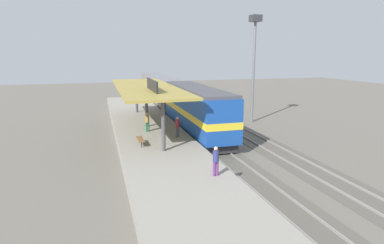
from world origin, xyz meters
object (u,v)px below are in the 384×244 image
passenger_carriage_single (161,91)px  person_waiting (177,126)px  locomotive (197,110)px  light_mast (254,47)px  platform_bench (140,139)px  person_boarding (216,160)px  person_walking (147,121)px

passenger_carriage_single → person_waiting: (-2.77, -21.67, -0.46)m
locomotive → light_mast: size_ratio=1.23×
person_waiting → platform_bench: bearing=-155.3°
person_boarding → locomotive: bearing=77.8°
person_walking → person_boarding: 11.77m
light_mast → person_walking: bearing=-158.6°
platform_bench → person_boarding: person_boarding is taller
locomotive → person_boarding: bearing=-102.2°
platform_bench → locomotive: (6.00, 5.15, 1.07)m
person_walking → person_boarding: bearing=-79.7°
passenger_carriage_single → person_boarding: bearing=-95.1°
locomotive → platform_bench: bearing=-139.3°
platform_bench → person_waiting: 3.59m
locomotive → person_walking: size_ratio=8.44×
locomotive → passenger_carriage_single: (0.00, 18.00, -0.10)m
platform_bench → light_mast: light_mast is taller
platform_bench → locomotive: bearing=40.7°
person_waiting → person_walking: bearing=128.1°
passenger_carriage_single → person_walking: size_ratio=11.70×
passenger_carriage_single → person_waiting: passenger_carriage_single is taller
light_mast → person_waiting: size_ratio=6.84×
platform_bench → light_mast: bearing=33.4°
platform_bench → passenger_carriage_single: (6.00, 23.15, 0.97)m
platform_bench → locomotive: size_ratio=0.12×
locomotive → person_walking: 4.98m
locomotive → passenger_carriage_single: bearing=90.0°
platform_bench → person_walking: (1.15, 4.14, 0.51)m
person_walking → person_waiting: bearing=-51.9°
platform_bench → person_waiting: (3.23, 1.49, 0.51)m
person_waiting → light_mast: bearing=35.8°
passenger_carriage_single → light_mast: (7.80, -14.05, 6.08)m
person_waiting → person_boarding: size_ratio=1.00×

